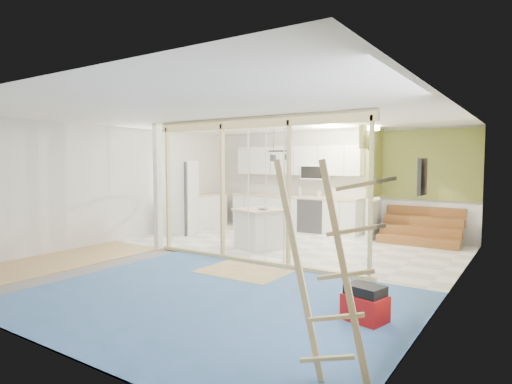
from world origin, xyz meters
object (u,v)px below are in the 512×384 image
Objects in this scene: fridge at (179,197)px; island at (260,229)px; toolbox at (365,305)px; ladder at (328,274)px.

fridge is 1.65× the size of island.
ladder is (0.23, -1.55, 0.73)m from toolbox.
toolbox is at bearing -49.81° from fridge.
fridge is 3.54× the size of toolbox.
island is (2.79, -0.54, -0.50)m from fridge.
island reaches higher than toolbox.
fridge is 2.89m from island.
ladder is (3.42, -4.28, 0.51)m from island.
island is 4.20m from toolbox.
toolbox is at bearing -19.51° from island.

